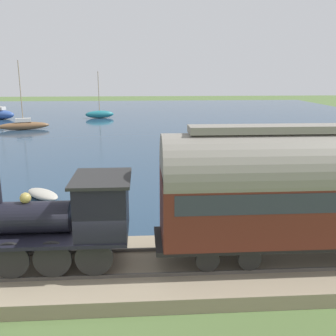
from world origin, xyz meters
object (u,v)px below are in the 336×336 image
Objects in this scene: sailboat_brown at (23,125)px; sailboat_blue at (0,114)px; sailboat_teal at (100,114)px; rowboat_mid_harbor at (32,224)px; passenger_coach at (317,187)px; rowboat_off_pier at (43,194)px; steam_locomotive at (72,215)px.

sailboat_brown is 12.89m from sailboat_blue.
sailboat_teal is 1.06× the size of sailboat_blue.
rowboat_mid_harbor is at bearing 178.62° from sailboat_brown.
rowboat_mid_harbor is (-42.35, -15.59, -0.53)m from sailboat_blue.
rowboat_off_pier is at bearing 51.98° from passenger_coach.
rowboat_off_pier is (4.37, 0.55, 0.01)m from rowboat_mid_harbor.
sailboat_blue reaches higher than steam_locomotive.
passenger_coach is 4.99× the size of rowboat_mid_harbor.
steam_locomotive is at bearing -179.44° from sailboat_brown.
sailboat_brown reaches higher than passenger_coach.
rowboat_off_pier is at bearing -2.59° from rowboat_mid_harbor.
sailboat_brown is at bearing 18.30° from steam_locomotive.
steam_locomotive is 5.69m from rowboat_mid_harbor.
passenger_coach is 12.15m from rowboat_mid_harbor.
sailboat_teal reaches higher than rowboat_off_pier.
sailboat_teal is 2.55× the size of rowboat_off_pier.
rowboat_off_pier is at bearing 19.81° from steam_locomotive.
sailboat_blue is (46.92, 26.48, -2.35)m from passenger_coach.
sailboat_blue is 2.41× the size of rowboat_off_pier.
sailboat_teal is 42.84m from rowboat_mid_harbor.
sailboat_blue is (46.92, 18.27, -1.56)m from steam_locomotive.
passenger_coach is (-0.00, -8.22, 0.79)m from steam_locomotive.
sailboat_teal is at bearing -8.07° from rowboat_mid_harbor.
sailboat_teal is (47.38, 12.13, -2.50)m from passenger_coach.
rowboat_off_pier is (8.94, 3.22, -2.07)m from steam_locomotive.
steam_locomotive reaches higher than rowboat_mid_harbor.
steam_locomotive is 0.48× the size of passenger_coach.
passenger_coach reaches higher than steam_locomotive.
sailboat_blue is at bearing 21.27° from steam_locomotive.
passenger_coach is at bearing -134.24° from sailboat_blue.
sailboat_teal is at bearing -51.94° from sailboat_brown.
passenger_coach is 1.36× the size of sailboat_brown.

